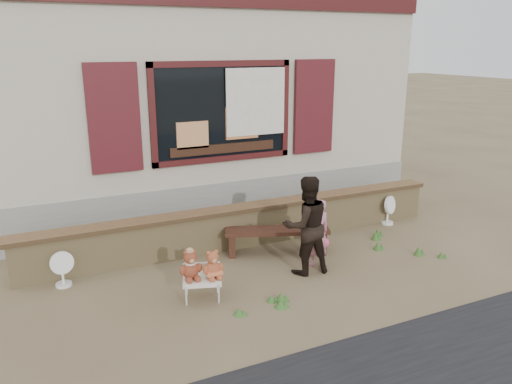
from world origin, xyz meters
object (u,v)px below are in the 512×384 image
child (318,233)px  teddy_bear_right (213,264)px  folding_chair (202,280)px  adult (306,225)px  bench (277,235)px  teddy_bear_left (190,264)px

child → teddy_bear_right: bearing=8.1°
folding_chair → teddy_bear_right: bearing=-0.0°
adult → teddy_bear_right: bearing=10.9°
bench → adult: bearing=-64.6°
folding_chair → bench: bearing=47.9°
bench → teddy_bear_left: teddy_bear_left is taller
adult → child: bearing=-150.5°
teddy_bear_right → adult: (1.47, 0.18, 0.23)m
bench → folding_chair: bearing=-129.4°
teddy_bear_right → child: size_ratio=0.37×
bench → teddy_bear_right: (-1.40, -0.93, 0.18)m
bench → teddy_bear_right: size_ratio=4.31×
teddy_bear_right → adult: 1.50m
child → adult: adult is taller
teddy_bear_right → child: (1.75, 0.31, 0.02)m
folding_chair → teddy_bear_right: size_ratio=1.55×
adult → folding_chair: bearing=8.8°
bench → teddy_bear_left: (-1.67, -0.85, 0.20)m
teddy_bear_right → adult: adult is taller
folding_chair → teddy_bear_left: size_ratio=1.46×
teddy_bear_left → child: size_ratio=0.39×
teddy_bear_left → folding_chair: bearing=0.0°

